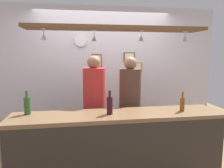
% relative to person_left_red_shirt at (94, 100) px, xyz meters
% --- Properties ---
extents(back_wall, '(4.40, 0.06, 2.60)m').
position_rel_person_left_red_shirt_xyz_m(back_wall, '(0.25, 0.83, 0.27)').
color(back_wall, silver).
rests_on(back_wall, ground_plane).
extents(bar_counter, '(2.70, 0.55, 0.97)m').
position_rel_person_left_red_shirt_xyz_m(bar_counter, '(0.25, -0.77, -0.37)').
color(bar_counter, brown).
rests_on(bar_counter, ground_plane).
extents(overhead_glass_rack, '(2.20, 0.36, 0.04)m').
position_rel_person_left_red_shirt_xyz_m(overhead_glass_rack, '(0.25, -0.57, 1.01)').
color(overhead_glass_rack, brown).
extents(hanging_wineglass_far_left, '(0.07, 0.07, 0.13)m').
position_rel_person_left_red_shirt_xyz_m(hanging_wineglass_far_left, '(-0.62, -0.61, 0.90)').
color(hanging_wineglass_far_left, silver).
rests_on(hanging_wineglass_far_left, overhead_glass_rack).
extents(hanging_wineglass_left, '(0.07, 0.07, 0.13)m').
position_rel_person_left_red_shirt_xyz_m(hanging_wineglass_left, '(-0.03, -0.50, 0.90)').
color(hanging_wineglass_left, silver).
rests_on(hanging_wineglass_left, overhead_glass_rack).
extents(hanging_wineglass_center_left, '(0.07, 0.07, 0.13)m').
position_rel_person_left_red_shirt_xyz_m(hanging_wineglass_center_left, '(0.56, -0.56, 0.90)').
color(hanging_wineglass_center_left, silver).
rests_on(hanging_wineglass_center_left, overhead_glass_rack).
extents(hanging_wineglass_center, '(0.07, 0.07, 0.13)m').
position_rel_person_left_red_shirt_xyz_m(hanging_wineglass_center, '(1.14, -0.59, 0.90)').
color(hanging_wineglass_center, silver).
rests_on(hanging_wineglass_center, overhead_glass_rack).
extents(person_left_red_shirt, '(0.34, 0.34, 1.70)m').
position_rel_person_left_red_shirt_xyz_m(person_left_red_shirt, '(0.00, 0.00, 0.00)').
color(person_left_red_shirt, '#2D334C').
rests_on(person_left_red_shirt, ground_plane).
extents(person_middle_brown_shirt, '(0.34, 0.34, 1.68)m').
position_rel_person_left_red_shirt_xyz_m(person_middle_brown_shirt, '(0.57, 0.00, -0.01)').
color(person_middle_brown_shirt, '#2D334C').
rests_on(person_middle_brown_shirt, ground_plane).
extents(bottle_wine_dark_red, '(0.08, 0.08, 0.30)m').
position_rel_person_left_red_shirt_xyz_m(bottle_wine_dark_red, '(0.15, -0.63, 0.06)').
color(bottle_wine_dark_red, '#380F19').
rests_on(bottle_wine_dark_red, bar_counter).
extents(bottle_champagne_green, '(0.08, 0.08, 0.30)m').
position_rel_person_left_red_shirt_xyz_m(bottle_champagne_green, '(-0.87, -0.47, 0.06)').
color(bottle_champagne_green, '#2D5623').
rests_on(bottle_champagne_green, bar_counter).
extents(bottle_beer_amber_tall, '(0.06, 0.06, 0.26)m').
position_rel_person_left_red_shirt_xyz_m(bottle_beer_amber_tall, '(1.12, -0.64, 0.05)').
color(bottle_beer_amber_tall, brown).
rests_on(bottle_beer_amber_tall, bar_counter).
extents(picture_frame_lower_pair, '(0.30, 0.02, 0.18)m').
position_rel_person_left_red_shirt_xyz_m(picture_frame_lower_pair, '(0.85, 0.79, 0.44)').
color(picture_frame_lower_pair, '#B29338').
rests_on(picture_frame_lower_pair, back_wall).
extents(picture_frame_upper_small, '(0.22, 0.02, 0.18)m').
position_rel_person_left_red_shirt_xyz_m(picture_frame_upper_small, '(0.74, 0.79, 0.64)').
color(picture_frame_upper_small, brown).
rests_on(picture_frame_upper_small, back_wall).
extents(picture_frame_crest, '(0.18, 0.02, 0.26)m').
position_rel_person_left_red_shirt_xyz_m(picture_frame_crest, '(0.12, 0.79, 0.57)').
color(picture_frame_crest, brown).
rests_on(picture_frame_crest, back_wall).
extents(wall_clock, '(0.22, 0.03, 0.22)m').
position_rel_person_left_red_shirt_xyz_m(wall_clock, '(-0.18, 0.78, 0.94)').
color(wall_clock, white).
rests_on(wall_clock, back_wall).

